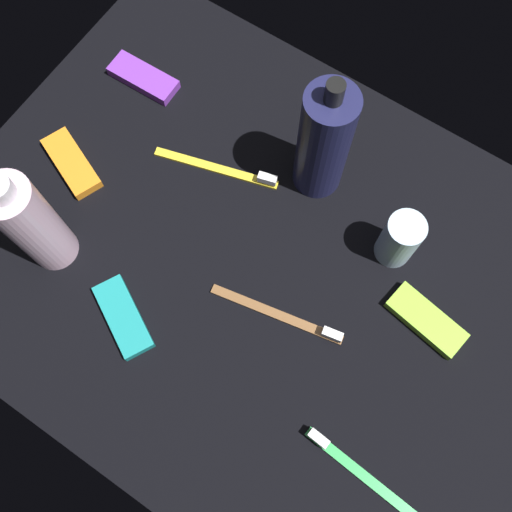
{
  "coord_description": "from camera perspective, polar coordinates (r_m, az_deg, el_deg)",
  "views": [
    {
      "loc": [
        13.21,
        -19.95,
        73.75
      ],
      "look_at": [
        0.0,
        0.0,
        3.0
      ],
      "focal_mm": 41.01,
      "sensor_mm": 36.0,
      "label": 1
    }
  ],
  "objects": [
    {
      "name": "bodywash_bottle",
      "position": [
        0.75,
        -21.04,
        2.97
      ],
      "size": [
        6.08,
        6.08,
        19.66
      ],
      "color": "silver",
      "rests_on": "ground_plane"
    },
    {
      "name": "snack_bar_purple",
      "position": [
        0.91,
        -10.93,
        16.7
      ],
      "size": [
        10.49,
        4.25,
        1.5
      ],
      "primitive_type": "cube",
      "rotation": [
        0.0,
        0.0,
        0.02
      ],
      "color": "purple",
      "rests_on": "ground_plane"
    },
    {
      "name": "toothbrush_green",
      "position": [
        0.74,
        10.26,
        -20.17
      ],
      "size": [
        18.04,
        2.66,
        2.1
      ],
      "color": "green",
      "rests_on": "ground_plane"
    },
    {
      "name": "ground_plane",
      "position": [
        0.78,
        -0.0,
        -0.85
      ],
      "size": [
        84.0,
        64.0,
        1.2
      ],
      "primitive_type": "cube",
      "color": "black"
    },
    {
      "name": "snack_bar_orange",
      "position": [
        0.86,
        -17.54,
        8.63
      ],
      "size": [
        11.14,
        7.63,
        1.5
      ],
      "primitive_type": "cube",
      "rotation": [
        0.0,
        0.0,
        -0.39
      ],
      "color": "orange",
      "rests_on": "ground_plane"
    },
    {
      "name": "toothbrush_yellow",
      "position": [
        0.82,
        -3.19,
        8.45
      ],
      "size": [
        17.63,
        6.13,
        2.1
      ],
      "color": "yellow",
      "rests_on": "ground_plane"
    },
    {
      "name": "snack_bar_teal",
      "position": [
        0.77,
        -12.81,
        -5.82
      ],
      "size": [
        11.06,
        8.42,
        1.5
      ],
      "primitive_type": "cube",
      "rotation": [
        0.0,
        0.0,
        -0.49
      ],
      "color": "teal",
      "rests_on": "ground_plane"
    },
    {
      "name": "deodorant_stick",
      "position": [
        0.76,
        13.82,
        1.58
      ],
      "size": [
        4.86,
        4.86,
        8.79
      ],
      "primitive_type": "cylinder",
      "color": "silver",
      "rests_on": "ground_plane"
    },
    {
      "name": "snack_bar_lime",
      "position": [
        0.78,
        16.26,
        -6.03
      ],
      "size": [
        10.92,
        5.65,
        1.5
      ],
      "primitive_type": "cube",
      "rotation": [
        0.0,
        0.0,
        -0.16
      ],
      "color": "#8CD133",
      "rests_on": "ground_plane"
    },
    {
      "name": "toothbrush_brown",
      "position": [
        0.75,
        2.81,
        -5.95
      ],
      "size": [
        17.9,
        4.61,
        2.1
      ],
      "color": "brown",
      "rests_on": "ground_plane"
    },
    {
      "name": "lotion_bottle",
      "position": [
        0.74,
        6.92,
        10.79
      ],
      "size": [
        6.67,
        6.67,
        21.51
      ],
      "color": "#1D1E46",
      "rests_on": "ground_plane"
    }
  ]
}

